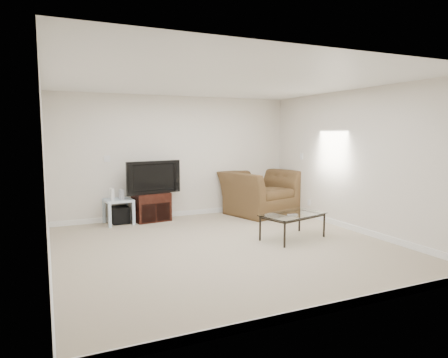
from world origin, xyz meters
name	(u,v)px	position (x,y,z in m)	size (l,w,h in m)	color
floor	(226,246)	(0.00, 0.00, 0.00)	(5.00, 5.00, 0.00)	tan
ceiling	(226,81)	(0.00, 0.00, 2.50)	(5.00, 5.00, 0.00)	white
wall_back	(176,157)	(0.00, 2.50, 1.25)	(5.00, 0.02, 2.50)	silver
wall_left	(45,172)	(-2.50, 0.00, 1.25)	(0.02, 5.00, 2.50)	silver
wall_right	(355,161)	(2.50, 0.00, 1.25)	(0.02, 5.00, 2.50)	silver
plate_back	(107,159)	(-1.40, 2.49, 1.25)	(0.12, 0.02, 0.12)	white
plate_right_switch	(302,156)	(2.49, 1.60, 1.25)	(0.02, 0.09, 0.13)	white
plate_right_outlet	(309,203)	(2.49, 1.30, 0.30)	(0.02, 0.08, 0.12)	white
tv_stand	(152,207)	(-0.60, 2.28, 0.28)	(0.68, 0.47, 0.56)	black
dvd_player	(152,198)	(-0.60, 2.24, 0.47)	(0.35, 0.25, 0.05)	black
television	(151,177)	(-0.60, 2.25, 0.88)	(1.04, 0.21, 0.64)	black
side_table	(119,212)	(-1.25, 2.26, 0.24)	(0.50, 0.50, 0.48)	silver
subwoofer	(120,215)	(-1.22, 2.28, 0.17)	(0.32, 0.32, 0.32)	black
game_console	(112,194)	(-1.37, 2.23, 0.59)	(0.05, 0.16, 0.22)	white
game_case	(121,194)	(-1.19, 2.25, 0.58)	(0.05, 0.14, 0.19)	silver
recliner	(260,185)	(1.73, 2.05, 0.62)	(1.43, 0.93, 1.25)	#503320
coffee_table	(293,226)	(1.19, -0.03, 0.21)	(1.06, 0.60, 0.42)	black
remote	(292,215)	(1.12, -0.12, 0.43)	(0.17, 0.05, 0.02)	#B2B2B7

